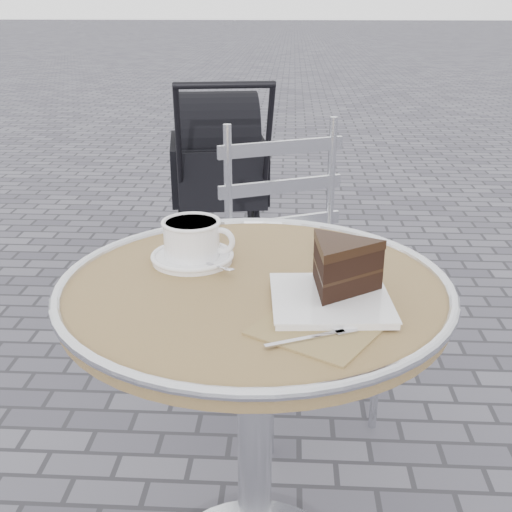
# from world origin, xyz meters

# --- Properties ---
(cafe_table) EXTENTS (0.72, 0.72, 0.74)m
(cafe_table) POSITION_xyz_m (0.00, 0.00, 0.57)
(cafe_table) COLOR silver
(cafe_table) RESTS_ON ground
(cappuccino_set) EXTENTS (0.17, 0.16, 0.08)m
(cappuccino_set) POSITION_xyz_m (-0.13, 0.10, 0.77)
(cappuccino_set) COLOR white
(cappuccino_set) RESTS_ON cafe_table
(cake_plate_set) EXTENTS (0.25, 0.31, 0.11)m
(cake_plate_set) POSITION_xyz_m (0.14, -0.06, 0.78)
(cake_plate_set) COLOR #8D724D
(cake_plate_set) RESTS_ON cafe_table
(bistro_chair) EXTENTS (0.52, 0.52, 0.88)m
(bistro_chair) POSITION_xyz_m (0.06, 0.75, 0.55)
(bistro_chair) COLOR silver
(bistro_chair) RESTS_ON ground
(baby_stroller) EXTENTS (0.54, 0.95, 0.93)m
(baby_stroller) POSITION_xyz_m (-0.28, 1.88, 0.42)
(baby_stroller) COLOR black
(baby_stroller) RESTS_ON ground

